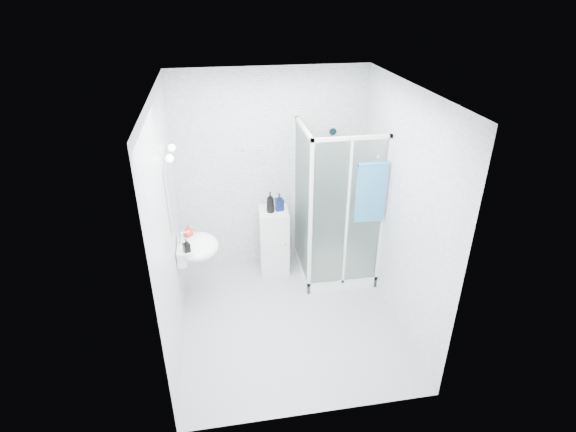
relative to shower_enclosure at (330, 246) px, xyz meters
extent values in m
cube|color=white|center=(-0.67, -0.77, 0.85)|extent=(2.40, 2.60, 2.60)
cube|color=#ABAEB0|center=(-0.67, -0.77, -0.44)|extent=(2.40, 2.60, 0.01)
cube|color=white|center=(-0.67, -0.77, 2.15)|extent=(2.40, 2.60, 0.01)
cube|color=white|center=(0.08, 0.08, -0.39)|extent=(0.90, 0.90, 0.12)
cube|color=white|center=(-0.35, 0.08, 1.53)|extent=(0.04, 0.90, 0.04)
cube|color=white|center=(0.08, -0.35, 1.53)|extent=(0.90, 0.04, 0.04)
cube|color=white|center=(-0.35, -0.35, 0.55)|extent=(0.04, 0.04, 2.00)
cube|color=white|center=(-0.36, 0.08, 0.59)|extent=(0.02, 0.82, 1.84)
cube|color=white|center=(0.08, -0.36, 0.59)|extent=(0.82, 0.02, 1.84)
cube|color=white|center=(0.08, -0.35, 0.59)|extent=(0.03, 0.04, 1.84)
cylinder|color=silver|center=(0.08, 0.47, 0.90)|extent=(0.02, 0.02, 1.00)
cylinder|color=silver|center=(0.08, 0.44, 1.37)|extent=(0.09, 0.05, 0.09)
cylinder|color=silver|center=(0.13, 0.50, 0.60)|extent=(0.12, 0.04, 0.12)
cylinder|color=silver|center=(0.36, -0.39, 1.33)|extent=(0.03, 0.05, 0.03)
cube|color=white|center=(-1.81, -0.32, 0.30)|extent=(0.10, 0.40, 0.18)
ellipsoid|color=white|center=(-1.63, -0.32, 0.35)|extent=(0.46, 0.56, 0.20)
cube|color=white|center=(-1.75, -0.32, 0.40)|extent=(0.16, 0.50, 0.02)
cylinder|color=silver|center=(-1.81, -0.32, 0.48)|extent=(0.04, 0.04, 0.16)
cylinder|color=silver|center=(-1.76, -0.32, 0.55)|extent=(0.12, 0.02, 0.02)
cube|color=white|center=(-1.85, -0.32, 1.05)|extent=(0.02, 0.60, 0.70)
cylinder|color=silver|center=(-1.84, -0.48, 1.47)|extent=(0.05, 0.04, 0.04)
sphere|color=white|center=(-1.80, -0.48, 1.47)|extent=(0.08, 0.08, 0.08)
cylinder|color=silver|center=(-1.84, -0.16, 1.47)|extent=(0.05, 0.04, 0.04)
sphere|color=white|center=(-1.80, -0.16, 1.47)|extent=(0.08, 0.08, 0.08)
cylinder|color=silver|center=(-1.02, 0.50, 1.17)|extent=(0.02, 0.04, 0.02)
sphere|color=silver|center=(-1.02, 0.48, 1.17)|extent=(0.03, 0.03, 0.03)
cylinder|color=silver|center=(-0.82, 0.50, 1.17)|extent=(0.02, 0.04, 0.02)
sphere|color=silver|center=(-0.82, 0.48, 1.17)|extent=(0.03, 0.03, 0.03)
cube|color=white|center=(-0.69, 0.25, 0.00)|extent=(0.39, 0.39, 0.89)
cube|color=white|center=(-0.69, 0.08, 0.00)|extent=(0.33, 0.03, 0.76)
sphere|color=orange|center=(-0.57, 0.06, 0.04)|extent=(0.03, 0.03, 0.03)
cube|color=teal|center=(0.32, -0.40, 0.90)|extent=(0.34, 0.04, 0.70)
cylinder|color=teal|center=(0.32, -0.40, 1.25)|extent=(0.34, 0.05, 0.05)
imported|color=black|center=(-0.73, 0.21, 0.58)|extent=(0.13, 0.13, 0.27)
imported|color=#0A163F|center=(-0.62, 0.26, 0.55)|extent=(0.11, 0.11, 0.22)
imported|color=red|center=(-1.73, -0.20, 0.49)|extent=(0.13, 0.13, 0.15)
imported|color=black|center=(-1.74, -0.51, 0.49)|extent=(0.09, 0.09, 0.15)
camera|label=1|loc=(-1.36, -4.74, 3.00)|focal=28.00mm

